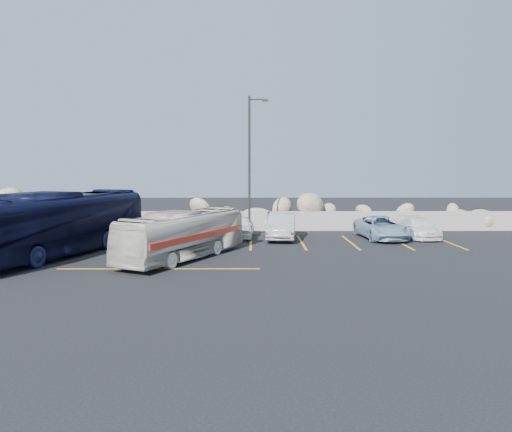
{
  "coord_description": "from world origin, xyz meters",
  "views": [
    {
      "loc": [
        2.76,
        -19.17,
        4.04
      ],
      "look_at": [
        2.86,
        4.0,
        1.72
      ],
      "focal_mm": 35.0,
      "sensor_mm": 36.0,
      "label": 1
    }
  ],
  "objects_px": {
    "car_b": "(282,227)",
    "car_d": "(381,228)",
    "car_c": "(419,228)",
    "lamppost": "(250,162)",
    "vintage_bus": "(184,235)",
    "tour_coach": "(59,223)",
    "car_a": "(240,227)"
  },
  "relations": [
    {
      "from": "tour_coach",
      "to": "car_a",
      "type": "height_order",
      "value": "tour_coach"
    },
    {
      "from": "car_d",
      "to": "car_b",
      "type": "bearing_deg",
      "value": 175.27
    },
    {
      "from": "tour_coach",
      "to": "car_a",
      "type": "relative_size",
      "value": 2.86
    },
    {
      "from": "vintage_bus",
      "to": "car_c",
      "type": "relative_size",
      "value": 1.97
    },
    {
      "from": "tour_coach",
      "to": "vintage_bus",
      "type": "bearing_deg",
      "value": 8.75
    },
    {
      "from": "tour_coach",
      "to": "car_a",
      "type": "xyz_separation_m",
      "value": [
        8.06,
        5.58,
        -0.83
      ]
    },
    {
      "from": "lamppost",
      "to": "car_c",
      "type": "bearing_deg",
      "value": -4.59
    },
    {
      "from": "car_b",
      "to": "car_d",
      "type": "distance_m",
      "value": 5.57
    },
    {
      "from": "car_c",
      "to": "car_d",
      "type": "height_order",
      "value": "car_d"
    },
    {
      "from": "tour_coach",
      "to": "car_d",
      "type": "height_order",
      "value": "tour_coach"
    },
    {
      "from": "vintage_bus",
      "to": "car_b",
      "type": "relative_size",
      "value": 1.8
    },
    {
      "from": "car_a",
      "to": "car_d",
      "type": "height_order",
      "value": "car_d"
    },
    {
      "from": "car_b",
      "to": "car_d",
      "type": "relative_size",
      "value": 0.93
    },
    {
      "from": "vintage_bus",
      "to": "tour_coach",
      "type": "distance_m",
      "value": 5.86
    },
    {
      "from": "lamppost",
      "to": "car_d",
      "type": "xyz_separation_m",
      "value": [
        7.31,
        -1.15,
        -3.67
      ]
    },
    {
      "from": "vintage_bus",
      "to": "car_d",
      "type": "relative_size",
      "value": 1.68
    },
    {
      "from": "car_a",
      "to": "car_b",
      "type": "distance_m",
      "value": 2.39
    },
    {
      "from": "car_d",
      "to": "tour_coach",
      "type": "bearing_deg",
      "value": -167.77
    },
    {
      "from": "lamppost",
      "to": "car_d",
      "type": "relative_size",
      "value": 1.77
    },
    {
      "from": "tour_coach",
      "to": "car_c",
      "type": "height_order",
      "value": "tour_coach"
    },
    {
      "from": "vintage_bus",
      "to": "car_d",
      "type": "distance_m",
      "value": 11.8
    },
    {
      "from": "car_a",
      "to": "car_c",
      "type": "xyz_separation_m",
      "value": [
        10.11,
        -0.16,
        -0.06
      ]
    },
    {
      "from": "car_c",
      "to": "car_d",
      "type": "xyz_separation_m",
      "value": [
        -2.23,
        -0.39,
        0.07
      ]
    },
    {
      "from": "vintage_bus",
      "to": "car_a",
      "type": "xyz_separation_m",
      "value": [
        2.3,
        6.51,
        -0.44
      ]
    },
    {
      "from": "car_a",
      "to": "car_b",
      "type": "height_order",
      "value": "car_b"
    },
    {
      "from": "car_c",
      "to": "tour_coach",
      "type": "bearing_deg",
      "value": -164.16
    },
    {
      "from": "car_b",
      "to": "car_d",
      "type": "xyz_separation_m",
      "value": [
        5.57,
        0.05,
        -0.07
      ]
    },
    {
      "from": "vintage_bus",
      "to": "car_b",
      "type": "distance_m",
      "value": 7.5
    },
    {
      "from": "vintage_bus",
      "to": "car_c",
      "type": "xyz_separation_m",
      "value": [
        12.4,
        6.34,
        -0.5
      ]
    },
    {
      "from": "car_a",
      "to": "car_b",
      "type": "relative_size",
      "value": 0.86
    },
    {
      "from": "vintage_bus",
      "to": "car_c",
      "type": "distance_m",
      "value": 13.94
    },
    {
      "from": "lamppost",
      "to": "vintage_bus",
      "type": "height_order",
      "value": "lamppost"
    }
  ]
}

